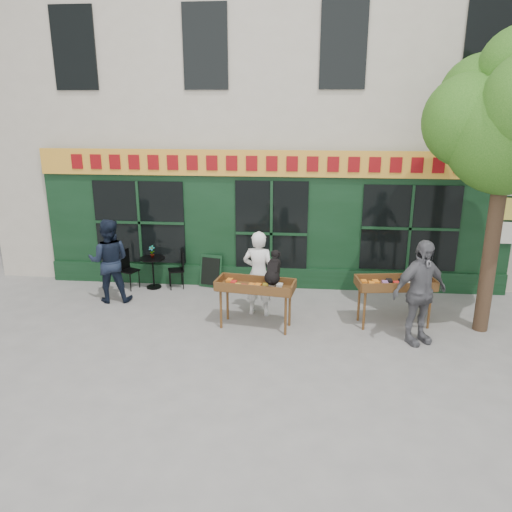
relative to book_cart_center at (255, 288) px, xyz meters
The scene contains 14 objects.
ground 0.84m from the book_cart_center, ahead, with size 80.00×80.00×0.00m, color slate.
building 7.29m from the book_cart_center, 88.56° to the left, with size 14.00×7.26×10.00m.
street_tree 5.57m from the book_cart_center, ahead, with size 3.05×2.90×5.60m.
book_cart_center is the anchor object (origin of this frame).
dog 0.59m from the book_cart_center, ahead, with size 0.34×0.60×0.60m, color black, non-canonical shape.
woman 0.66m from the book_cart_center, 90.00° to the left, with size 0.66×0.43×1.82m, color white.
book_cart_right 2.78m from the book_cart_center, ahead, with size 1.57×0.82×0.99m.
man_right 3.08m from the book_cart_center, ahead, with size 1.16×0.48×1.98m, color #5A5A5F.
bistro_table 3.36m from the book_cart_center, 143.38° to the left, with size 0.60×0.60×0.76m.
bistro_chair_left 3.85m from the book_cart_center, 149.75° to the left, with size 0.48×0.48×0.95m.
bistro_chair_right 2.93m from the book_cart_center, 134.66° to the left, with size 0.47×0.46×0.95m.
potted_plant 3.35m from the book_cart_center, 143.38° to the left, with size 0.16×0.11×0.30m, color gray.
man_left 3.56m from the book_cart_center, 162.05° to the left, with size 0.92×0.72×1.89m, color black.
chalkboard 2.60m from the book_cart_center, 120.86° to the left, with size 0.59×0.31×0.79m.
Camera 1 is at (0.75, -9.15, 4.26)m, focal length 35.00 mm.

